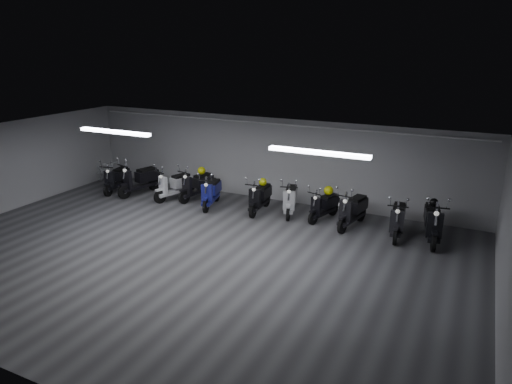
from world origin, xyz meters
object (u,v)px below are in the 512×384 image
at_px(scooter_4, 211,188).
at_px(helmet_0, 202,171).
at_px(helmet_2, 263,182).
at_px(scooter_0, 116,174).
at_px(scooter_8, 353,205).
at_px(scooter_1, 139,175).
at_px(scooter_5, 260,193).
at_px(scooter_9, 398,214).
at_px(scooter_7, 324,201).
at_px(scooter_10, 433,216).
at_px(bicycle, 105,169).
at_px(helmet_1, 329,191).
at_px(scooter_3, 197,181).
at_px(scooter_6, 290,194).
at_px(scooter_2, 174,181).
at_px(helmet_3, 434,203).

distance_m(scooter_4, helmet_0, 1.08).
height_order(scooter_4, helmet_2, scooter_4).
bearing_deg(scooter_0, scooter_8, -7.80).
bearing_deg(helmet_2, scooter_1, -174.40).
xyz_separation_m(scooter_5, helmet_0, (-2.43, 0.44, 0.32)).
bearing_deg(scooter_9, scooter_7, 165.52).
bearing_deg(scooter_7, helmet_0, -166.80).
xyz_separation_m(scooter_5, scooter_10, (5.16, -0.08, 0.08)).
relative_size(scooter_4, bicycle, 1.01).
bearing_deg(helmet_2, bicycle, 179.44).
bearing_deg(bicycle, helmet_0, -66.21).
xyz_separation_m(helmet_1, helmet_2, (-2.11, -0.18, 0.05)).
xyz_separation_m(scooter_3, bicycle, (-4.17, 0.10, -0.11)).
distance_m(scooter_6, scooter_8, 2.04).
distance_m(scooter_2, scooter_10, 8.34).
relative_size(scooter_5, helmet_0, 6.32).
bearing_deg(scooter_10, scooter_2, 169.94).
distance_m(scooter_7, helmet_0, 4.48).
bearing_deg(scooter_1, helmet_3, 17.65).
bearing_deg(scooter_10, helmet_1, 160.28).
relative_size(scooter_5, scooter_7, 1.09).
relative_size(scooter_2, scooter_9, 1.00).
bearing_deg(scooter_1, bicycle, -178.78).
relative_size(scooter_5, scooter_6, 0.99).
height_order(scooter_3, scooter_7, scooter_3).
distance_m(scooter_0, helmet_1, 7.69).
distance_m(scooter_5, scooter_9, 4.26).
distance_m(scooter_4, scooter_6, 2.62).
bearing_deg(scooter_4, helmet_1, -3.66).
bearing_deg(scooter_2, scooter_7, 22.31).
height_order(scooter_6, scooter_8, scooter_8).
xyz_separation_m(scooter_1, scooter_7, (6.63, 0.42, -0.13)).
distance_m(bicycle, helmet_0, 4.25).
relative_size(scooter_6, scooter_9, 0.98).
bearing_deg(scooter_10, scooter_6, 165.24).
distance_m(scooter_6, helmet_0, 3.38).
xyz_separation_m(scooter_7, scooter_8, (0.93, -0.19, 0.08)).
relative_size(scooter_3, scooter_4, 1.03).
bearing_deg(helmet_3, scooter_2, -177.78).
bearing_deg(scooter_9, scooter_5, 172.43).
relative_size(scooter_0, scooter_6, 1.00).
relative_size(scooter_5, scooter_10, 0.88).
xyz_separation_m(scooter_4, bicycle, (-5.01, 0.54, -0.09)).
relative_size(scooter_8, helmet_3, 7.74).
distance_m(scooter_0, scooter_5, 5.57).
distance_m(scooter_3, bicycle, 4.18).
xyz_separation_m(helmet_0, helmet_3, (7.54, -0.26, 0.06)).
bearing_deg(helmet_0, scooter_6, -3.48).
distance_m(scooter_4, scooter_8, 4.61).
height_order(scooter_7, scooter_10, scooter_10).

